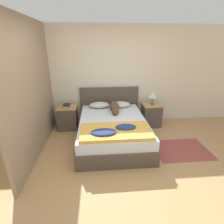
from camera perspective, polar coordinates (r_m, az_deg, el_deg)
The scene contains 14 objects.
ground_plane at distance 3.29m, azimuth 2.74°, elevation -18.05°, with size 16.00×16.00×0.00m, color tan.
wall_back at distance 4.73m, azimuth -0.41°, elevation 11.54°, with size 9.00×0.06×2.55m.
wall_side_left at distance 3.85m, azimuth -23.58°, elevation 7.47°, with size 0.06×3.10×2.55m.
bed at distance 3.98m, azimuth 0.25°, elevation -5.98°, with size 1.50×2.06×0.52m.
headboard at distance 4.84m, azimuth -0.86°, elevation 2.58°, with size 1.58×0.06×1.01m.
nightstand_left at distance 4.67m, azimuth -14.20°, elevation -1.76°, with size 0.49×0.46×0.60m.
nightstand_right at distance 4.82m, azimuth 12.66°, elevation -0.89°, with size 0.49×0.46×0.60m.
pillow_left at distance 4.58m, azimuth -4.12°, elevation 2.31°, with size 0.51×0.34×0.14m.
pillow_right at distance 4.62m, azimuth 2.80°, elevation 2.51°, with size 0.51×0.34×0.14m.
quilt at distance 3.29m, azimuth 1.06°, elevation -6.24°, with size 1.32×0.72×0.12m.
dog at distance 4.32m, azimuth 0.79°, elevation 1.64°, with size 0.24×0.72×0.23m.
book_stack at distance 4.54m, azimuth -14.63°, elevation 2.10°, with size 0.18×0.22×0.08m.
table_lamp at distance 4.65m, azimuth 13.19°, elevation 5.52°, with size 0.24×0.24×0.34m.
rug at distance 4.05m, azimuth 21.74°, elevation -11.32°, with size 1.11×0.84×0.00m.
Camera 1 is at (-0.37, -2.51, 2.09)m, focal length 28.00 mm.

